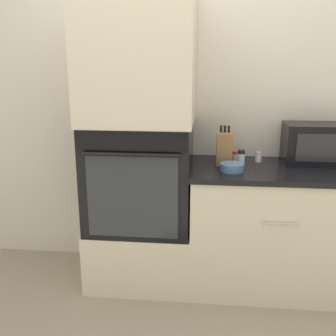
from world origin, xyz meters
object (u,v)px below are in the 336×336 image
Objects in this scene: condiment_jar_near at (241,159)px; condiment_jar_mid at (258,157)px; wall_oven at (140,175)px; knife_block at (224,148)px; bowl at (232,167)px; microwave at (316,144)px; condiment_jar_far at (236,157)px.

condiment_jar_near is 1.63× the size of condiment_jar_mid.
knife_block is at bearing 6.06° from wall_oven.
bowl is at bearing -9.98° from wall_oven.
condiment_jar_mid is (-0.38, -0.00, -0.10)m from microwave.
condiment_jar_far reaches higher than condiment_jar_mid.
microwave is at bearing 7.23° from wall_oven.
condiment_jar_mid is (0.20, 0.26, 0.01)m from bowl.
microwave is at bearing 8.29° from knife_block.
wall_oven is at bearing -179.32° from condiment_jar_near.
wall_oven is at bearing -169.73° from condiment_jar_mid.
wall_oven is 1.22m from microwave.
condiment_jar_near is at bearing 60.71° from bowl.
bowl is 2.24× the size of condiment_jar_mid.
condiment_jar_mid is at bearing -179.38° from microwave.
microwave is 6.25× the size of condiment_jar_mid.
condiment_jar_near is 1.51× the size of condiment_jar_far.
condiment_jar_near reaches higher than condiment_jar_mid.
condiment_jar_mid is (0.81, 0.15, 0.11)m from wall_oven.
wall_oven is 0.83m from condiment_jar_mid.
condiment_jar_mid is 0.92× the size of condiment_jar_far.
microwave is 5.78× the size of condiment_jar_far.
knife_block is 0.14m from condiment_jar_near.
knife_block reaches higher than condiment_jar_far.
wall_oven is at bearing -173.94° from knife_block.
microwave is at bearing 0.62° from condiment_jar_mid.
bowl is 0.14m from condiment_jar_near.
knife_block reaches higher than condiment_jar_mid.
wall_oven is 1.68× the size of microwave.
bowl is at bearing -127.59° from condiment_jar_mid.
microwave reaches higher than bowl.
bowl is at bearing -74.59° from knife_block.
condiment_jar_near is (0.07, 0.12, 0.03)m from bowl.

